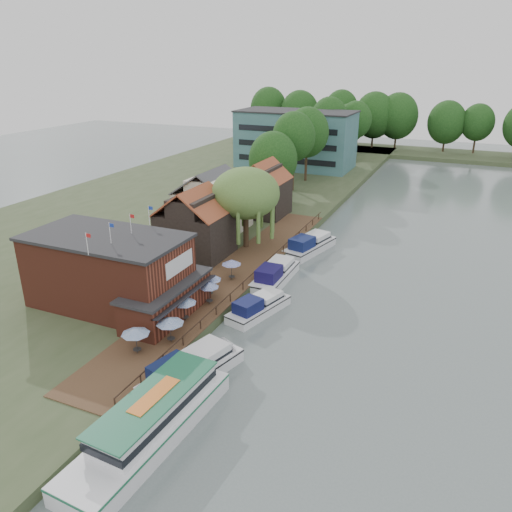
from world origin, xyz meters
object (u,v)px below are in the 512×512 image
at_px(umbrella_4, 210,285).
at_px(cruiser_0, 192,366).
at_px(cottage_c, 263,188).
at_px(pub, 125,273).
at_px(umbrella_0, 136,341).
at_px(tour_boat, 149,420).
at_px(umbrella_5, 232,270).
at_px(cottage_a, 195,222).
at_px(cruiser_2, 275,272).
at_px(willow, 246,208).
at_px(umbrella_2, 185,309).
at_px(umbrella_1, 170,330).
at_px(cottage_b, 213,200).
at_px(cruiser_3, 310,243).
at_px(umbrella_3, 209,293).
at_px(hotel_block, 296,139).
at_px(swan, 150,398).
at_px(cruiser_1, 259,304).

bearing_deg(umbrella_4, cruiser_0, -67.75).
bearing_deg(cottage_c, pub, -90.00).
distance_m(umbrella_0, tour_boat, 9.32).
distance_m(umbrella_4, umbrella_5, 4.57).
relative_size(cottage_a, cruiser_2, 0.85).
xyz_separation_m(willow, umbrella_2, (3.08, -20.18, -3.93)).
xyz_separation_m(willow, umbrella_1, (3.97, -23.95, -3.93)).
bearing_deg(cottage_b, pub, -80.91).
relative_size(cottage_b, cruiser_3, 0.93).
bearing_deg(umbrella_3, hotel_block, 102.58).
bearing_deg(willow, cottage_a, -131.99).
height_order(pub, cottage_c, cottage_c).
distance_m(cottage_a, umbrella_5, 9.53).
relative_size(willow, cruiser_2, 1.03).
bearing_deg(cottage_a, cottage_c, 86.99).
distance_m(pub, cottage_a, 15.05).
relative_size(umbrella_1, umbrella_4, 0.98).
relative_size(umbrella_1, cruiser_0, 0.23).
bearing_deg(hotel_block, cottage_c, -77.80).
height_order(umbrella_0, tour_boat, umbrella_0).
xyz_separation_m(umbrella_0, tour_boat, (6.12, -7.00, -0.70)).
height_order(cruiser_2, swan, cruiser_2).
height_order(cruiser_0, tour_boat, tour_boat).
bearing_deg(cruiser_3, umbrella_0, -85.53).
bearing_deg(umbrella_4, cruiser_1, 3.93).
xyz_separation_m(cottage_c, cruiser_1, (11.54, -28.34, -4.18)).
height_order(cottage_b, tour_boat, cottage_b).
relative_size(cottage_b, umbrella_5, 4.04).
bearing_deg(willow, pub, -99.93).
distance_m(cruiser_2, tour_boat, 27.13).
bearing_deg(cottage_a, cruiser_2, -7.55).
xyz_separation_m(umbrella_0, umbrella_2, (0.75, 6.36, 0.00)).
distance_m(umbrella_1, cruiser_3, 28.32).
bearing_deg(umbrella_2, willow, 98.69).
xyz_separation_m(hotel_block, umbrella_5, (14.45, -61.15, -4.86)).
relative_size(umbrella_0, cruiser_2, 0.23).
bearing_deg(umbrella_0, umbrella_3, 83.44).
distance_m(umbrella_3, tour_boat, 17.96).
height_order(umbrella_1, umbrella_3, same).
bearing_deg(umbrella_2, pub, 178.39).
height_order(cottage_a, cottage_c, same).
distance_m(umbrella_3, cruiser_2, 10.35).
relative_size(umbrella_0, umbrella_5, 1.00).
bearing_deg(umbrella_0, cruiser_2, 77.83).
bearing_deg(cottage_a, umbrella_3, -54.62).
relative_size(hotel_block, umbrella_4, 10.35).
bearing_deg(cruiser_2, umbrella_2, -104.96).
height_order(cottage_b, umbrella_2, cottage_b).
xyz_separation_m(cruiser_0, tour_boat, (0.89, -6.95, 0.29)).
height_order(cottage_b, swan, cottage_b).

